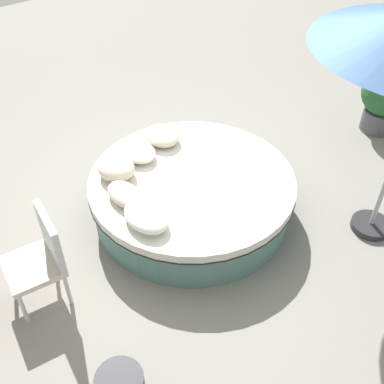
{
  "coord_description": "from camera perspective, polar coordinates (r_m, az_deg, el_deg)",
  "views": [
    {
      "loc": [
        3.11,
        -2.48,
        3.79
      ],
      "look_at": [
        0.0,
        0.0,
        0.31
      ],
      "focal_mm": 43.47,
      "sensor_mm": 36.0,
      "label": 1
    }
  ],
  "objects": [
    {
      "name": "patio_chair",
      "position": [
        4.51,
        -18.01,
        -7.27
      ],
      "size": [
        0.58,
        0.56,
        0.98
      ],
      "rotation": [
        0.0,
        0.0,
        3.01
      ],
      "color": "#B7B7BC",
      "rests_on": "ground_plane"
    },
    {
      "name": "throw_pillow_4",
      "position": [
        4.6,
        -5.67,
        -2.99
      ],
      "size": [
        0.55,
        0.37,
        0.17
      ],
      "primitive_type": "ellipsoid",
      "color": "white",
      "rests_on": "round_bed"
    },
    {
      "name": "throw_pillow_2",
      "position": [
        5.18,
        -9.28,
        2.91
      ],
      "size": [
        0.44,
        0.39,
        0.22
      ],
      "primitive_type": "ellipsoid",
      "color": "beige",
      "rests_on": "round_bed"
    },
    {
      "name": "ground_plane",
      "position": [
        5.49,
        -0.0,
        -2.44
      ],
      "size": [
        16.0,
        16.0,
        0.0
      ],
      "primitive_type": "plane",
      "color": "gray"
    },
    {
      "name": "throw_pillow_1",
      "position": [
        5.47,
        -6.82,
        5.08
      ],
      "size": [
        0.55,
        0.39,
        0.15
      ],
      "primitive_type": "ellipsoid",
      "color": "white",
      "rests_on": "round_bed"
    },
    {
      "name": "round_bed",
      "position": [
        5.31,
        -0.0,
        -0.36
      ],
      "size": [
        2.31,
        2.31,
        0.52
      ],
      "color": "#4C726B",
      "rests_on": "ground_plane"
    },
    {
      "name": "throw_pillow_0",
      "position": [
        5.67,
        -3.74,
        6.91
      ],
      "size": [
        0.47,
        0.4,
        0.17
      ],
      "primitive_type": "ellipsoid",
      "color": "beige",
      "rests_on": "round_bed"
    },
    {
      "name": "throw_pillow_3",
      "position": [
        4.88,
        -8.28,
        -0.28
      ],
      "size": [
        0.48,
        0.29,
        0.15
      ],
      "primitive_type": "ellipsoid",
      "color": "beige",
      "rests_on": "round_bed"
    }
  ]
}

